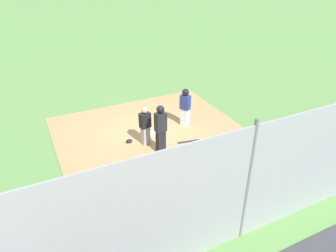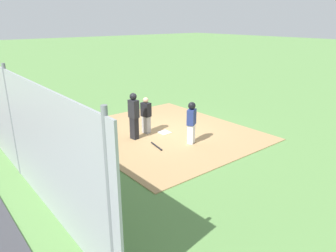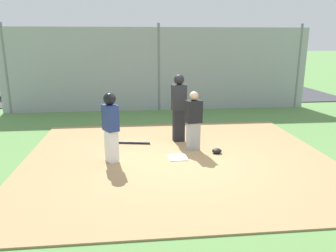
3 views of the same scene
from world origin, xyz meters
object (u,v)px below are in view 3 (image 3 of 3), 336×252
catcher (194,120)px  runner (111,123)px  umpire (179,106)px  catcher_mask (217,151)px  parked_car_red (223,83)px  parked_car_white (24,84)px  baseball_bat (134,143)px  home_plate (178,157)px

catcher → runner: runner is taller
umpire → catcher_mask: size_ratio=7.63×
parked_car_red → parked_car_white: size_ratio=0.97×
baseball_bat → parked_car_white: parked_car_white is taller
home_plate → parked_car_red: parked_car_red is taller
catcher → catcher_mask: 0.95m
baseball_bat → umpire: bearing=-162.5°
catcher → runner: (2.00, 0.64, 0.14)m
umpire → catcher_mask: umpire is taller
home_plate → parked_car_red: size_ratio=0.10×
parked_car_red → catcher_mask: bearing=73.1°
baseball_bat → home_plate: bearing=141.1°
home_plate → baseball_bat: 1.57m
umpire → catcher_mask: 1.65m
home_plate → parked_car_white: bearing=-56.5°
catcher → parked_car_red: size_ratio=0.35×
parked_car_white → baseball_bat: bearing=128.5°
runner → parked_car_red: size_ratio=0.38×
home_plate → catcher_mask: (-1.00, -0.23, 0.05)m
catcher → baseball_bat: bearing=-123.9°
umpire → home_plate: bearing=-15.1°
home_plate → parked_car_white: parked_car_white is taller
catcher → home_plate: bearing=-50.3°
catcher_mask → runner: bearing=6.5°
catcher_mask → umpire: bearing=-54.1°
catcher_mask → parked_car_red: 8.99m
catcher → parked_car_red: 8.81m
runner → umpire: bearing=10.0°
umpire → parked_car_white: (6.57, -8.30, -0.39)m
runner → parked_car_red: 10.24m
catcher → catcher_mask: bearing=45.3°
home_plate → baseball_bat: (1.02, -1.19, 0.02)m
baseball_bat → parked_car_red: (-4.53, -7.65, 0.55)m
runner → parked_car_red: bearing=31.6°
home_plate → parked_car_white: (6.37, -9.64, 0.57)m
home_plate → umpire: umpire is taller
parked_car_white → home_plate: bearing=129.7°
home_plate → catcher_mask: catcher_mask is taller
catcher → catcher_mask: size_ratio=6.22×
parked_car_white → catcher_mask: bearing=134.3°
parked_car_red → baseball_bat: bearing=58.7°
umpire → parked_car_red: bearing=149.5°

